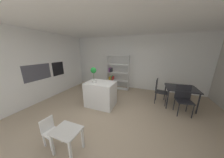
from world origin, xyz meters
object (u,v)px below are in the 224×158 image
kitchen_island (101,94)px  dining_chair_near (183,97)px  open_bookshelf (117,73)px  built_in_oven (58,69)px  child_chair_left (50,130)px  potted_plant_on_island (94,73)px  dining_table (181,90)px  dining_chair_island_side (159,89)px  child_table (67,134)px

kitchen_island → dining_chair_near: 2.79m
kitchen_island → open_bookshelf: 2.01m
built_in_oven → open_bookshelf: open_bookshelf is taller
kitchen_island → child_chair_left: bearing=-97.9°
potted_plant_on_island → open_bookshelf: size_ratio=0.31×
kitchen_island → potted_plant_on_island: size_ratio=1.87×
child_chair_left → dining_table: bearing=-40.5°
open_bookshelf → dining_chair_near: bearing=-27.3°
potted_plant_on_island → dining_chair_near: 3.08m
open_bookshelf → dining_chair_island_side: 2.29m
open_bookshelf → child_chair_left: open_bookshelf is taller
built_in_oven → kitchen_island: bearing=-9.1°
dining_chair_island_side → open_bookshelf: bearing=73.0°
built_in_oven → dining_chair_near: bearing=1.7°
potted_plant_on_island → dining_chair_near: bearing=12.8°
built_in_oven → dining_chair_near: size_ratio=0.64×
child_chair_left → potted_plant_on_island: bearing=3.4°
built_in_oven → dining_table: (5.17, 0.60, -0.55)m
kitchen_island → child_chair_left: 1.91m
child_chair_left → dining_chair_near: 3.87m
child_table → dining_chair_island_side: 3.41m
child_table → dining_chair_near: size_ratio=0.55×
child_chair_left → dining_chair_near: bearing=-45.1°
child_table → dining_table: 3.84m
built_in_oven → dining_chair_island_side: 4.54m
potted_plant_on_island → dining_table: bearing=20.7°
child_table → dining_chair_island_side: dining_chair_island_side is taller
open_bookshelf → dining_chair_near: open_bookshelf is taller
kitchen_island → dining_chair_near: (2.74, 0.54, 0.11)m
child_chair_left → open_bookshelf: bearing=2.3°
potted_plant_on_island → child_table: size_ratio=1.05×
dining_table → child_table: bearing=-131.3°
open_bookshelf → child_table: open_bookshelf is taller
kitchen_island → open_bookshelf: open_bookshelf is taller
potted_plant_on_island → kitchen_island: bearing=33.4°
child_table → kitchen_island: bearing=96.8°
potted_plant_on_island → dining_chair_island_side: potted_plant_on_island is taller
dining_chair_island_side → child_table: bearing=156.3°
dining_chair_near → dining_chair_island_side: bearing=139.3°
dining_table → child_chair_left: bearing=-136.4°
potted_plant_on_island → child_chair_left: potted_plant_on_island is taller
kitchen_island → dining_chair_near: size_ratio=1.08×
potted_plant_on_island → dining_table: size_ratio=0.55×
kitchen_island → dining_chair_island_side: (2.03, 1.00, 0.11)m
kitchen_island → dining_chair_near: dining_chair_near is taller
built_in_oven → dining_chair_island_side: (4.45, 0.61, -0.64)m
built_in_oven → child_chair_left: bearing=-46.6°
open_bookshelf → child_chair_left: size_ratio=2.89×
child_table → child_chair_left: bearing=179.4°
dining_chair_island_side → kitchen_island: bearing=124.4°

